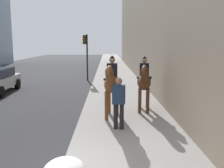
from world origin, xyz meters
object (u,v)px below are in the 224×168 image
(mounted_horse_far, at_px, (144,81))
(mounted_horse_near, at_px, (112,83))
(pedestrian_greeting, at_px, (119,100))
(traffic_light_near_curb, at_px, (86,50))

(mounted_horse_far, bearing_deg, mounted_horse_near, -47.60)
(mounted_horse_near, bearing_deg, mounted_horse_far, 130.93)
(pedestrian_greeting, distance_m, traffic_light_near_curb, 12.25)
(mounted_horse_near, relative_size, pedestrian_greeting, 1.38)
(mounted_horse_near, distance_m, pedestrian_greeting, 1.40)
(mounted_horse_near, xyz_separation_m, traffic_light_near_curb, (10.66, 1.82, 0.97))
(mounted_horse_far, height_order, pedestrian_greeting, mounted_horse_far)
(mounted_horse_far, bearing_deg, pedestrian_greeting, -18.72)
(mounted_horse_near, relative_size, traffic_light_near_curb, 0.66)
(mounted_horse_far, distance_m, pedestrian_greeting, 2.55)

